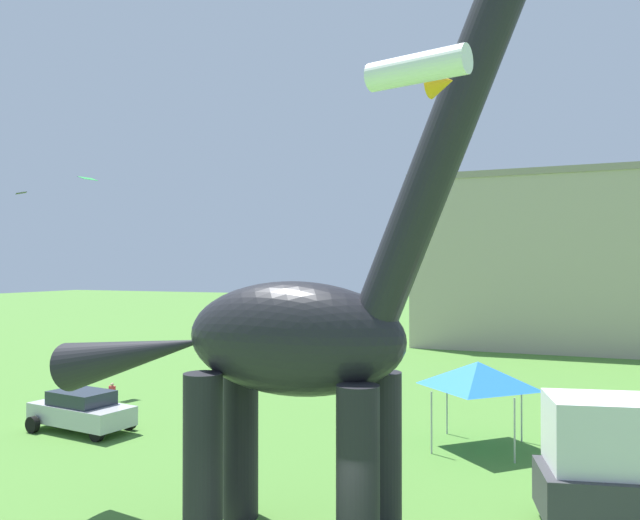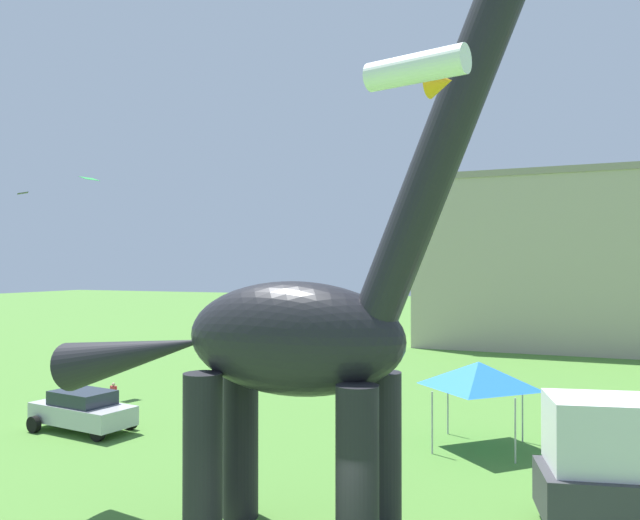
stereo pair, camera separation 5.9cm
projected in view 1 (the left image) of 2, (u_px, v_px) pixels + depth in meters
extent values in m
cylinder|color=black|center=(382.00, 457.00, 14.42)|extent=(0.90, 0.90, 3.90)
cylinder|color=black|center=(358.00, 480.00, 12.82)|extent=(0.90, 0.90, 3.90)
cylinder|color=black|center=(241.00, 439.00, 15.84)|extent=(0.90, 0.90, 3.90)
cylinder|color=black|center=(203.00, 459.00, 14.25)|extent=(0.90, 0.90, 3.90)
ellipsoid|color=black|center=(293.00, 338.00, 14.36)|extent=(5.34, 2.30, 2.63)
cylinder|color=black|center=(443.00, 144.00, 13.08)|extent=(3.84, 0.99, 7.61)
cone|color=black|center=(135.00, 354.00, 16.06)|extent=(4.69, 1.31, 2.23)
cube|color=#B7B7BC|center=(81.00, 414.00, 24.02)|extent=(4.40, 2.33, 0.72)
cube|color=#232B35|center=(82.00, 398.00, 24.03)|extent=(2.46, 1.86, 0.52)
cylinder|color=black|center=(129.00, 422.00, 24.25)|extent=(0.64, 0.30, 0.62)
cylinder|color=black|center=(97.00, 433.00, 22.60)|extent=(0.64, 0.30, 0.62)
cylinder|color=black|center=(68.00, 414.00, 25.44)|extent=(0.64, 0.30, 0.62)
cylinder|color=black|center=(33.00, 425.00, 23.79)|extent=(0.64, 0.30, 0.62)
cube|color=silver|center=(627.00, 434.00, 14.85)|extent=(3.94, 2.75, 1.70)
cylinder|color=black|center=(586.00, 496.00, 16.14)|extent=(0.84, 0.43, 0.80)
cylinder|color=#2D3347|center=(111.00, 399.00, 28.63)|extent=(0.08, 0.08, 0.50)
cylinder|color=#2D3347|center=(113.00, 399.00, 28.58)|extent=(0.08, 0.08, 0.50)
cube|color=#D1333D|center=(112.00, 390.00, 28.61)|extent=(0.27, 0.17, 0.35)
sphere|color=tan|center=(112.00, 384.00, 28.61)|extent=(0.16, 0.16, 0.16)
cylinder|color=#D1333D|center=(109.00, 389.00, 28.67)|extent=(0.07, 0.07, 0.33)
cylinder|color=#D1333D|center=(115.00, 390.00, 28.55)|extent=(0.07, 0.07, 0.33)
cylinder|color=#B2B2B7|center=(522.00, 412.00, 22.62)|extent=(0.06, 0.06, 2.10)
cylinder|color=#B2B2B7|center=(515.00, 431.00, 20.12)|extent=(0.06, 0.06, 2.10)
cylinder|color=#B2B2B7|center=(447.00, 406.00, 23.65)|extent=(0.06, 0.06, 2.10)
cylinder|color=#B2B2B7|center=(431.00, 423.00, 21.15)|extent=(0.06, 0.06, 2.10)
pyramid|color=#287AE5|center=(478.00, 374.00, 21.90)|extent=(3.15, 3.15, 0.90)
cylinder|color=white|center=(417.00, 69.00, 9.92)|extent=(1.75, 0.84, 0.47)
cone|color=orange|center=(441.00, 83.00, 10.68)|extent=(0.52, 0.58, 0.50)
cube|color=black|center=(21.00, 193.00, 29.99)|extent=(0.79, 0.77, 0.11)
cube|color=green|center=(88.00, 179.00, 33.21)|extent=(0.81, 0.99, 0.21)
cube|color=#B7A893|center=(570.00, 264.00, 48.24)|extent=(23.15, 8.87, 12.99)
cube|color=gray|center=(570.00, 177.00, 48.30)|extent=(23.61, 9.05, 0.50)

